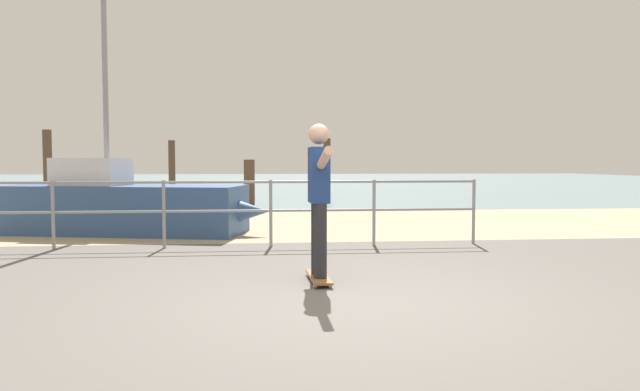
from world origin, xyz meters
name	(u,v)px	position (x,y,z in m)	size (l,w,h in m)	color
ground_plane	(374,337)	(0.00, -1.00, 0.00)	(24.00, 10.00, 0.04)	#605B56
beach_strip	(303,224)	(0.00, 7.00, 0.00)	(24.00, 6.00, 0.04)	tan
sea_surface	(276,181)	(0.00, 35.00, 0.00)	(72.00, 50.00, 0.04)	#75939E
railing_fence	(164,204)	(-2.34, 3.60, 0.70)	(9.73, 0.05, 1.05)	gray
sailboat	(132,206)	(-3.25, 5.54, 0.52)	(5.07, 2.35, 4.47)	#335184
skateboard	(319,277)	(-0.23, 0.94, 0.07)	(0.23, 0.81, 0.08)	brown
skateboarder	(319,190)	(-0.23, 0.94, 1.02)	(0.22, 1.45, 1.65)	#26262B
groyne_post_0	(48,168)	(-7.38, 12.92, 1.16)	(0.26, 0.26, 2.31)	#513826
groyne_post_1	(172,169)	(-4.33, 17.06, 1.08)	(0.25, 0.25, 2.16)	#513826
groyne_post_2	(249,183)	(-1.28, 12.40, 0.70)	(0.33, 0.33, 1.41)	#513826
groyne_post_3	(327,166)	(1.77, 18.39, 1.16)	(0.30, 0.30, 2.32)	#513826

